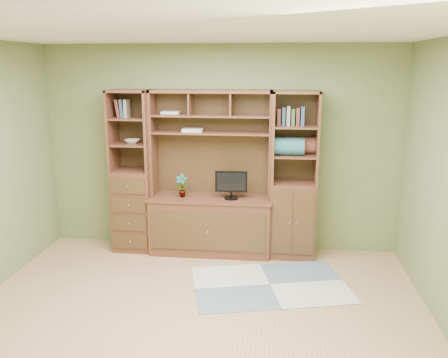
# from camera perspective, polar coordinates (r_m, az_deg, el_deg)

# --- Properties ---
(room) EXTENTS (4.60, 4.10, 2.64)m
(room) POSITION_cam_1_polar(r_m,az_deg,el_deg) (4.12, -3.88, -1.14)
(room) COLOR tan
(room) RESTS_ON ground
(center_hutch) EXTENTS (1.54, 0.53, 2.05)m
(center_hutch) POSITION_cam_1_polar(r_m,az_deg,el_deg) (5.86, -1.65, 0.57)
(center_hutch) COLOR #542D1D
(center_hutch) RESTS_ON ground
(left_tower) EXTENTS (0.50, 0.45, 2.05)m
(left_tower) POSITION_cam_1_polar(r_m,az_deg,el_deg) (6.12, -10.90, 0.89)
(left_tower) COLOR #542D1D
(left_tower) RESTS_ON ground
(right_tower) EXTENTS (0.55, 0.45, 2.05)m
(right_tower) POSITION_cam_1_polar(r_m,az_deg,el_deg) (5.84, 8.41, 0.39)
(right_tower) COLOR #542D1D
(right_tower) RESTS_ON ground
(rug) EXTENTS (1.86, 1.47, 0.01)m
(rug) POSITION_cam_1_polar(r_m,az_deg,el_deg) (5.33, 5.53, -12.52)
(rug) COLOR #949899
(rug) RESTS_ON ground
(monitor) EXTENTS (0.40, 0.19, 0.48)m
(monitor) POSITION_cam_1_polar(r_m,az_deg,el_deg) (5.81, 0.88, -0.10)
(monitor) COLOR black
(monitor) RESTS_ON center_hutch
(orchid) EXTENTS (0.16, 0.11, 0.30)m
(orchid) POSITION_cam_1_polar(r_m,az_deg,el_deg) (5.92, -5.11, -0.80)
(orchid) COLOR #AD513A
(orchid) RESTS_ON center_hutch
(magazines) EXTENTS (0.24, 0.18, 0.04)m
(magazines) POSITION_cam_1_polar(r_m,az_deg,el_deg) (5.89, -3.79, 5.90)
(magazines) COLOR beige
(magazines) RESTS_ON center_hutch
(bowl) EXTENTS (0.19, 0.19, 0.05)m
(bowl) POSITION_cam_1_polar(r_m,az_deg,el_deg) (6.04, -10.96, 4.48)
(bowl) COLOR beige
(bowl) RESTS_ON left_tower
(blanket_teal) EXTENTS (0.36, 0.21, 0.21)m
(blanket_teal) POSITION_cam_1_polar(r_m,az_deg,el_deg) (5.72, 7.82, 3.90)
(blanket_teal) COLOR #275F67
(blanket_teal) RESTS_ON right_tower
(blanket_red) EXTENTS (0.36, 0.20, 0.20)m
(blanket_red) POSITION_cam_1_polar(r_m,az_deg,el_deg) (5.85, 9.13, 4.03)
(blanket_red) COLOR brown
(blanket_red) RESTS_ON right_tower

